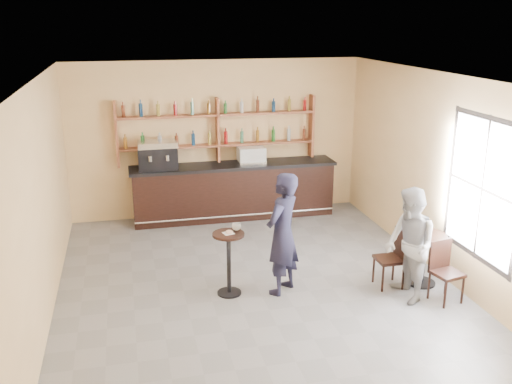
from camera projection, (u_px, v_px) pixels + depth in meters
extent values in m
plane|color=slate|center=(255.00, 283.00, 8.95)|extent=(7.00, 7.00, 0.00)
plane|color=white|center=(255.00, 77.00, 8.01)|extent=(7.00, 7.00, 0.00)
plane|color=#F2C889|center=(217.00, 139.00, 11.74)|extent=(7.00, 0.00, 7.00)
plane|color=#F2C889|center=(341.00, 292.00, 5.22)|extent=(7.00, 0.00, 7.00)
plane|color=#F2C889|center=(43.00, 200.00, 7.83)|extent=(0.00, 7.00, 7.00)
plane|color=#F2C889|center=(437.00, 174.00, 9.13)|extent=(0.00, 7.00, 7.00)
plane|color=white|center=(482.00, 189.00, 7.98)|extent=(0.00, 2.00, 2.00)
cube|color=white|center=(228.00, 233.00, 8.34)|extent=(0.18, 0.18, 0.00)
torus|color=#E28B52|center=(229.00, 232.00, 8.32)|extent=(0.11, 0.11, 0.04)
imported|color=white|center=(236.00, 227.00, 8.45)|extent=(0.14, 0.14, 0.11)
imported|color=black|center=(282.00, 234.00, 8.43)|extent=(0.80, 0.80, 1.87)
imported|color=white|center=(429.00, 231.00, 8.70)|extent=(0.14, 0.14, 0.10)
imported|color=#95969A|center=(409.00, 246.00, 8.22)|extent=(0.67, 0.85, 1.70)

